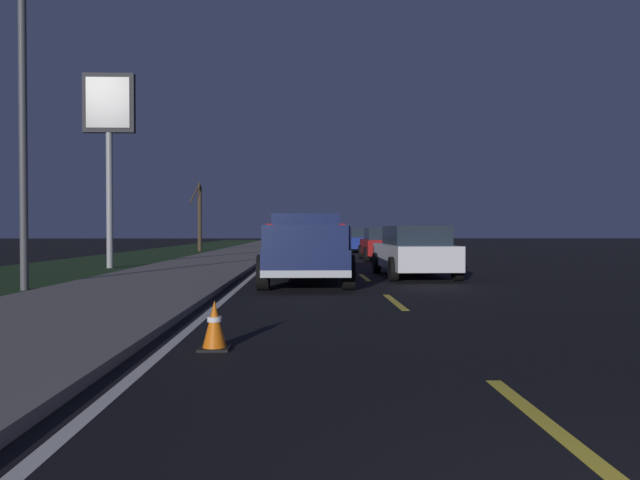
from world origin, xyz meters
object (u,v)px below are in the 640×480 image
sedan_white (414,251)px  sedan_red (383,244)px  street_light_near (35,78)px  pickup_truck (306,249)px  gas_price_sign (109,122)px  bare_tree_far (200,216)px  sedan_blue (362,240)px  traffic_cone_near (214,325)px

sedan_white → sedan_red: 9.47m
sedan_red → street_light_near: bearing=142.5°
pickup_truck → gas_price_sign: bearing=51.6°
sedan_white → gas_price_sign: size_ratio=0.61×
street_light_near → bare_tree_far: size_ratio=1.77×
sedan_blue → gas_price_sign: bearing=143.9°
bare_tree_far → street_light_near: bearing=-178.0°
bare_tree_far → sedan_white: bearing=-153.6°
pickup_truck → sedan_red: size_ratio=1.22×
sedan_blue → sedan_red: size_ratio=1.00×
sedan_blue → sedan_white: 19.27m
sedan_white → traffic_cone_near: 11.08m
sedan_red → gas_price_sign: size_ratio=0.61×
bare_tree_far → sedan_red: bearing=-136.9°
pickup_truck → sedan_blue: bearing=-9.8°
gas_price_sign → street_light_near: (-7.79, -1.01, -0.51)m
gas_price_sign → sedan_white: bearing=-111.9°
sedan_blue → traffic_cone_near: sedan_blue is taller
sedan_white → gas_price_sign: (4.26, 10.60, 4.68)m
gas_price_sign → traffic_cone_near: bearing=-156.6°
street_light_near → pickup_truck: bearing=-72.7°
sedan_red → bare_tree_far: bearing=43.1°
sedan_red → pickup_truck: bearing=161.8°
sedan_red → gas_price_sign: gas_price_sign is taller
pickup_truck → bare_tree_far: (22.56, 7.17, 1.49)m
sedan_white → bare_tree_far: bare_tree_far is taller
sedan_red → bare_tree_far: 15.89m
sedan_red → bare_tree_far: size_ratio=0.95×
sedan_white → street_light_near: (-3.53, 9.59, 4.17)m
street_light_near → traffic_cone_near: size_ratio=14.24×
sedan_blue → traffic_cone_near: (-29.45, 4.69, -0.50)m
sedan_white → street_light_near: bearing=110.2°
sedan_red → traffic_cone_near: sedan_red is taller
gas_price_sign → sedan_red: bearing=-64.6°
bare_tree_far → gas_price_sign: bearing=179.4°
sedan_blue → street_light_near: (-22.79, 9.93, 4.17)m
sedan_blue → bare_tree_far: size_ratio=0.95×
sedan_white → gas_price_sign: bearing=68.1°
bare_tree_far → traffic_cone_near: (-31.19, -6.09, -2.12)m
gas_price_sign → traffic_cone_near: 16.57m
gas_price_sign → bare_tree_far: (16.74, -0.16, -3.06)m
pickup_truck → sedan_white: bearing=-64.6°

